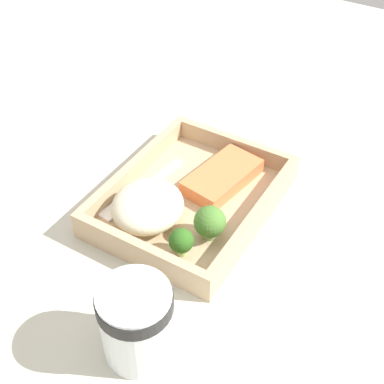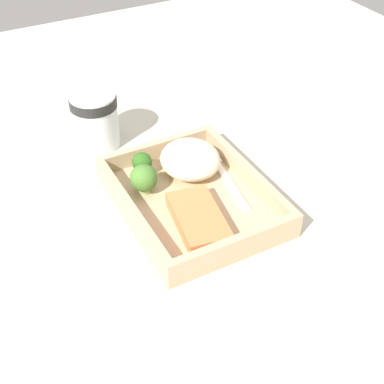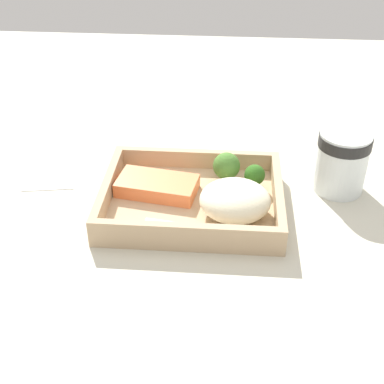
# 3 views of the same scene
# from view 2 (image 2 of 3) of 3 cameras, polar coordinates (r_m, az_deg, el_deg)

# --- Properties ---
(ground_plane) EXTENTS (1.60, 1.60, 0.02)m
(ground_plane) POSITION_cam_2_polar(r_m,az_deg,el_deg) (0.82, 0.00, -2.01)
(ground_plane) COLOR beige
(takeout_tray) EXTENTS (0.26, 0.21, 0.01)m
(takeout_tray) POSITION_cam_2_polar(r_m,az_deg,el_deg) (0.81, 0.00, -1.15)
(takeout_tray) COLOR tan
(takeout_tray) RESTS_ON ground_plane
(tray_rim) EXTENTS (0.26, 0.21, 0.03)m
(tray_rim) POSITION_cam_2_polar(r_m,az_deg,el_deg) (0.79, 0.00, -0.03)
(tray_rim) COLOR tan
(tray_rim) RESTS_ON takeout_tray
(salmon_fillet) EXTENTS (0.13, 0.08, 0.02)m
(salmon_fillet) POSITION_cam_2_polar(r_m,az_deg,el_deg) (0.75, 0.70, -2.95)
(salmon_fillet) COLOR #F27B46
(salmon_fillet) RESTS_ON takeout_tray
(mashed_potatoes) EXTENTS (0.10, 0.09, 0.05)m
(mashed_potatoes) POSITION_cam_2_polar(r_m,az_deg,el_deg) (0.84, -0.18, 3.52)
(mashed_potatoes) COLOR #F0E7C2
(mashed_potatoes) RESTS_ON takeout_tray
(broccoli_floret_1) EXTENTS (0.04, 0.04, 0.05)m
(broccoli_floret_1) POSITION_cam_2_polar(r_m,az_deg,el_deg) (0.80, -5.16, 1.44)
(broccoli_floret_1) COLOR #89A867
(broccoli_floret_1) RESTS_ON takeout_tray
(broccoli_floret_2) EXTENTS (0.03, 0.03, 0.04)m
(broccoli_floret_2) POSITION_cam_2_polar(r_m,az_deg,el_deg) (0.84, -5.35, 3.12)
(broccoli_floret_2) COLOR #8CAB5E
(broccoli_floret_2) RESTS_ON takeout_tray
(fork) EXTENTS (0.16, 0.04, 0.00)m
(fork) POSITION_cam_2_polar(r_m,az_deg,el_deg) (0.85, 3.44, 1.83)
(fork) COLOR white
(fork) RESTS_ON takeout_tray
(paper_cup) EXTENTS (0.08, 0.08, 0.10)m
(paper_cup) POSITION_cam_2_polar(r_m,az_deg,el_deg) (0.93, -10.30, 7.84)
(paper_cup) COLOR white
(paper_cup) RESTS_ON ground_plane
(receipt_slip) EXTENTS (0.10, 0.15, 0.00)m
(receipt_slip) POSITION_cam_2_polar(r_m,az_deg,el_deg) (0.64, 2.59, -16.72)
(receipt_slip) COLOR white
(receipt_slip) RESTS_ON ground_plane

